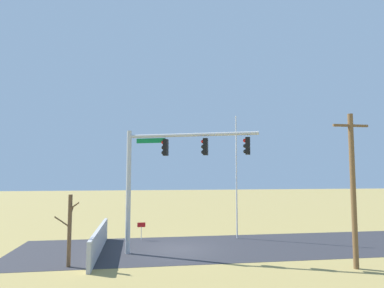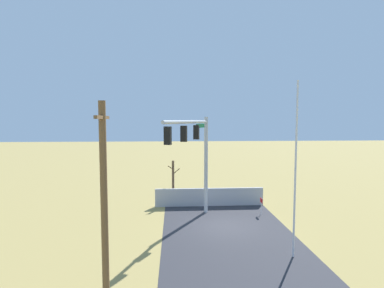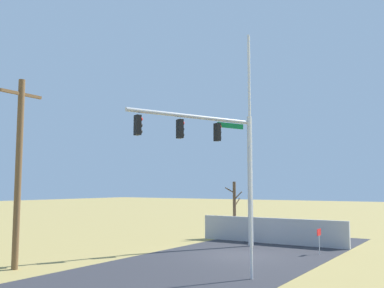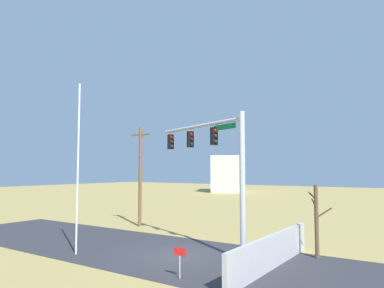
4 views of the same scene
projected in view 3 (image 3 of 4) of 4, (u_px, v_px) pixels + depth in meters
name	position (u px, v px, depth m)	size (l,w,h in m)	color
ground_plane	(240.00, 255.00, 20.45)	(160.00, 160.00, 0.00)	#9E894C
road_surface	(195.00, 268.00, 17.12)	(28.00, 8.00, 0.01)	#2D2D33
sidewalk_corner	(259.00, 244.00, 24.36)	(6.00, 6.00, 0.01)	#B7B5AD
retaining_fence	(271.00, 231.00, 24.73)	(0.20, 8.79, 1.46)	#A8A8AD
signal_mast	(218.00, 151.00, 22.78)	(7.22, 3.19, 7.20)	#B2B5BA
flagpole	(250.00, 154.00, 15.58)	(0.10, 0.10, 8.91)	silver
utility_pole	(18.00, 168.00, 17.33)	(1.90, 0.26, 7.66)	brown
bare_tree	(235.00, 209.00, 27.41)	(1.27, 1.02, 3.58)	brown
open_sign	(319.00, 235.00, 20.74)	(0.56, 0.04, 1.22)	silver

